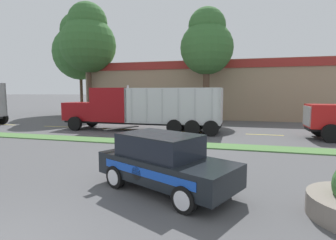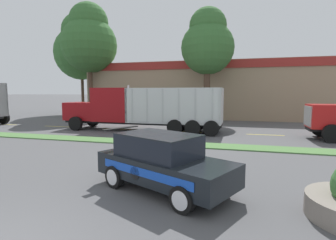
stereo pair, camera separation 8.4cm
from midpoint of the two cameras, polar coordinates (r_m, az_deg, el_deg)
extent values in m
cube|color=#517F42|center=(14.51, -2.10, -5.03)|extent=(120.00, 1.40, 0.06)
cube|color=yellow|center=(27.16, -32.18, -0.83)|extent=(2.40, 0.14, 0.01)
cube|color=yellow|center=(23.51, -23.17, -1.32)|extent=(2.40, 0.14, 0.01)
cube|color=yellow|center=(20.63, -11.27, -1.91)|extent=(2.40, 0.14, 0.01)
cube|color=yellow|center=(18.89, 3.61, -2.53)|extent=(2.40, 0.14, 0.01)
cube|color=yellow|center=(18.61, 20.16, -3.02)|extent=(2.40, 0.14, 0.01)
cube|color=black|center=(19.39, -6.31, -0.55)|extent=(11.85, 1.33, 0.18)
cube|color=maroon|center=(21.45, -18.01, 1.87)|extent=(2.54, 1.98, 1.35)
cube|color=#B7B7BC|center=(22.18, -20.84, 1.90)|extent=(0.06, 1.69, 1.15)
cube|color=maroon|center=(20.11, -11.74, 3.36)|extent=(2.72, 2.41, 2.45)
cube|color=black|center=(20.75, -15.19, 4.54)|extent=(0.04, 2.05, 1.10)
cylinder|color=silver|center=(18.76, -8.86, 5.35)|extent=(0.14, 0.14, 1.39)
cube|color=silver|center=(18.59, 1.27, -0.33)|extent=(6.59, 2.41, 0.12)
cube|color=silver|center=(19.50, -7.95, 3.40)|extent=(0.16, 2.41, 2.37)
cube|color=silver|center=(18.01, 11.28, 3.12)|extent=(0.16, 2.41, 2.37)
cube|color=silver|center=(17.40, 0.40, 3.14)|extent=(6.59, 0.16, 2.37)
cube|color=silver|center=(19.59, 2.06, 3.46)|extent=(6.59, 0.16, 2.37)
cube|color=#BCBCC1|center=(18.19, -8.09, 3.21)|extent=(0.10, 0.04, 2.25)
cube|color=#BCBCC1|center=(17.79, -4.83, 3.19)|extent=(0.10, 0.04, 2.25)
cube|color=#BCBCC1|center=(17.45, -1.43, 3.15)|extent=(0.10, 0.04, 2.25)
cube|color=#BCBCC1|center=(17.18, 2.09, 3.10)|extent=(0.10, 0.04, 2.25)
cube|color=#BCBCC1|center=(16.96, 5.72, 3.04)|extent=(0.10, 0.04, 2.25)
cube|color=#BCBCC1|center=(16.82, 9.41, 2.96)|extent=(0.10, 0.04, 2.25)
cylinder|color=black|center=(20.55, -19.73, -0.75)|extent=(1.03, 0.30, 1.03)
cylinder|color=black|center=(22.52, -16.30, -0.07)|extent=(1.03, 0.30, 1.03)
cylinder|color=black|center=(17.00, 9.17, -1.82)|extent=(1.03, 0.30, 1.03)
cylinder|color=black|center=(19.35, 9.89, -0.88)|extent=(1.03, 0.30, 1.03)
cylinder|color=black|center=(17.16, 5.16, -1.69)|extent=(1.03, 0.30, 1.03)
cylinder|color=black|center=(19.49, 6.35, -0.78)|extent=(1.03, 0.30, 1.03)
cylinder|color=black|center=(17.41, 1.24, -1.56)|extent=(1.03, 0.30, 1.03)
cylinder|color=black|center=(19.70, 2.88, -0.68)|extent=(1.03, 0.30, 1.03)
cylinder|color=black|center=(27.64, -32.47, 0.41)|extent=(1.11, 0.30, 1.11)
cube|color=red|center=(18.23, 31.04, 0.73)|extent=(2.02, 1.94, 1.40)
cube|color=#B7B7BC|center=(17.97, 27.85, 0.83)|extent=(0.06, 1.66, 1.19)
cylinder|color=black|center=(17.21, 31.95, -2.54)|extent=(1.04, 0.30, 1.04)
cylinder|color=black|center=(19.43, 29.96, -1.55)|extent=(1.04, 0.30, 1.04)
cube|color=black|center=(7.63, -0.74, -10.43)|extent=(4.43, 3.32, 0.64)
cube|color=black|center=(7.63, -2.14, -5.58)|extent=(2.68, 2.33, 0.60)
cube|color=black|center=(7.58, -2.15, -3.19)|extent=(2.68, 2.33, 0.04)
cube|color=black|center=(8.80, -10.31, -1.73)|extent=(0.77, 1.32, 0.03)
cube|color=blue|center=(7.01, -5.53, -11.40)|extent=(2.96, 1.43, 0.23)
cylinder|color=black|center=(7.24, -7.25, -11.37)|extent=(0.32, 0.16, 0.35)
cylinder|color=black|center=(6.38, 3.14, -16.88)|extent=(0.69, 0.47, 0.66)
cylinder|color=silver|center=(6.30, 2.53, -17.17)|extent=(0.42, 0.21, 0.46)
cylinder|color=black|center=(7.65, 10.80, -13.00)|extent=(0.69, 0.47, 0.66)
cylinder|color=silver|center=(7.74, 11.20, -12.79)|extent=(0.42, 0.21, 0.46)
cylinder|color=black|center=(8.08, -11.63, -11.99)|extent=(0.69, 0.47, 0.66)
cylinder|color=silver|center=(8.02, -12.24, -12.14)|extent=(0.42, 0.21, 0.46)
cylinder|color=black|center=(9.12, -3.38, -9.77)|extent=(0.69, 0.47, 0.66)
cylinder|color=silver|center=(9.19, -2.91, -9.64)|extent=(0.42, 0.21, 0.46)
cube|color=#9E896B|center=(32.87, 10.78, 6.31)|extent=(29.03, 12.00, 6.06)
cube|color=maroon|center=(26.98, 9.92, 11.90)|extent=(27.58, 0.10, 0.80)
cylinder|color=brown|center=(30.70, -16.77, 6.45)|extent=(0.49, 0.49, 6.35)
sphere|color=#386B33|center=(31.13, -17.05, 15.38)|extent=(6.04, 6.04, 6.04)
sphere|color=#386B33|center=(31.62, -17.20, 19.70)|extent=(4.23, 4.23, 4.23)
cylinder|color=brown|center=(24.81, 8.18, 5.87)|extent=(0.61, 0.61, 5.54)
sphere|color=#386B33|center=(25.14, 8.33, 15.27)|extent=(4.85, 4.85, 4.85)
sphere|color=#386B33|center=(25.52, 8.40, 19.57)|extent=(3.39, 3.39, 3.39)
cylinder|color=brown|center=(36.08, -18.39, 5.99)|extent=(0.36, 0.36, 5.96)
sphere|color=#386B33|center=(36.43, -18.65, 13.62)|extent=(6.76, 6.76, 6.76)
sphere|color=#386B33|center=(36.90, -18.80, 17.79)|extent=(4.73, 4.73, 4.73)
camera|label=1|loc=(0.04, -90.18, -0.02)|focal=28.00mm
camera|label=2|loc=(0.04, 89.82, 0.02)|focal=28.00mm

